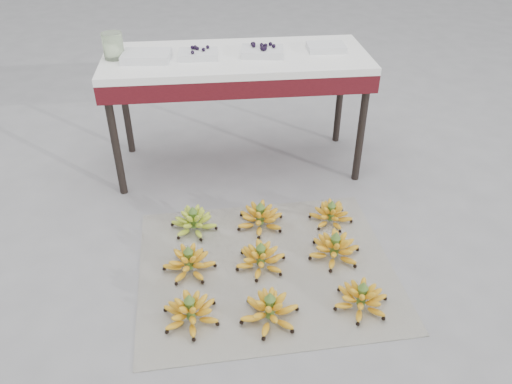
{
  "coord_description": "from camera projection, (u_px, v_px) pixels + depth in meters",
  "views": [
    {
      "loc": [
        -0.14,
        -1.8,
        1.72
      ],
      "look_at": [
        0.09,
        0.32,
        0.26
      ],
      "focal_mm": 35.0,
      "sensor_mm": 36.0,
      "label": 1
    }
  ],
  "objects": [
    {
      "name": "tray_right",
      "position": [
        262.0,
        51.0,
        2.89
      ],
      "size": [
        0.27,
        0.21,
        0.06
      ],
      "color": "silver",
      "rests_on": "vendor_table"
    },
    {
      "name": "vendor_table",
      "position": [
        236.0,
        69.0,
        2.95
      ],
      "size": [
        1.55,
        0.62,
        0.74
      ],
      "color": "black",
      "rests_on": "ground"
    },
    {
      "name": "bunch_back_center",
      "position": [
        260.0,
        218.0,
        2.73
      ],
      "size": [
        0.3,
        0.3,
        0.16
      ],
      "rotation": [
        0.0,
        0.0,
        0.17
      ],
      "color": "yellow",
      "rests_on": "newspaper_mat"
    },
    {
      "name": "bunch_front_left",
      "position": [
        190.0,
        311.0,
        2.18
      ],
      "size": [
        0.34,
        0.34,
        0.16
      ],
      "rotation": [
        0.0,
        0.0,
        0.39
      ],
      "color": "yellow",
      "rests_on": "newspaper_mat"
    },
    {
      "name": "bunch_mid_right",
      "position": [
        335.0,
        248.0,
        2.52
      ],
      "size": [
        0.29,
        0.29,
        0.16
      ],
      "rotation": [
        0.0,
        0.0,
        0.08
      ],
      "color": "yellow",
      "rests_on": "newspaper_mat"
    },
    {
      "name": "bunch_back_right",
      "position": [
        331.0,
        214.0,
        2.77
      ],
      "size": [
        0.3,
        0.3,
        0.14
      ],
      "rotation": [
        0.0,
        0.0,
        0.35
      ],
      "color": "yellow",
      "rests_on": "newspaper_mat"
    },
    {
      "name": "ground",
      "position": [
        245.0,
        273.0,
        2.46
      ],
      "size": [
        60.0,
        60.0,
        0.0
      ],
      "primitive_type": "plane",
      "color": "gray",
      "rests_on": "ground"
    },
    {
      "name": "tray_far_right",
      "position": [
        326.0,
        47.0,
        2.96
      ],
      "size": [
        0.23,
        0.17,
        0.04
      ],
      "color": "silver",
      "rests_on": "vendor_table"
    },
    {
      "name": "tray_left",
      "position": [
        198.0,
        54.0,
        2.86
      ],
      "size": [
        0.23,
        0.17,
        0.06
      ],
      "color": "silver",
      "rests_on": "vendor_table"
    },
    {
      "name": "bunch_mid_left",
      "position": [
        189.0,
        262.0,
        2.44
      ],
      "size": [
        0.26,
        0.26,
        0.16
      ],
      "rotation": [
        0.0,
        0.0,
        -0.02
      ],
      "color": "yellow",
      "rests_on": "newspaper_mat"
    },
    {
      "name": "glass_jar",
      "position": [
        113.0,
        46.0,
        2.81
      ],
      "size": [
        0.13,
        0.13,
        0.15
      ],
      "primitive_type": "cylinder",
      "rotation": [
        0.0,
        0.0,
        -0.11
      ],
      "color": "#D4EEBD",
      "rests_on": "vendor_table"
    },
    {
      "name": "bunch_front_right",
      "position": [
        361.0,
        298.0,
        2.24
      ],
      "size": [
        0.28,
        0.28,
        0.15
      ],
      "rotation": [
        0.0,
        0.0,
        -0.13
      ],
      "color": "yellow",
      "rests_on": "newspaper_mat"
    },
    {
      "name": "bunch_back_left",
      "position": [
        194.0,
        221.0,
        2.71
      ],
      "size": [
        0.32,
        0.32,
        0.15
      ],
      "rotation": [
        0.0,
        0.0,
        -0.37
      ],
      "color": "olive",
      "rests_on": "newspaper_mat"
    },
    {
      "name": "tray_far_left",
      "position": [
        147.0,
        56.0,
        2.82
      ],
      "size": [
        0.28,
        0.22,
        0.04
      ],
      "color": "silver",
      "rests_on": "vendor_table"
    },
    {
      "name": "bunch_mid_center",
      "position": [
        261.0,
        258.0,
        2.47
      ],
      "size": [
        0.3,
        0.3,
        0.15
      ],
      "rotation": [
        0.0,
        0.0,
        0.19
      ],
      "color": "yellow",
      "rests_on": "newspaper_mat"
    },
    {
      "name": "bunch_front_center",
      "position": [
        270.0,
        310.0,
        2.18
      ],
      "size": [
        0.3,
        0.3,
        0.16
      ],
      "rotation": [
        0.0,
        0.0,
        0.14
      ],
      "color": "yellow",
      "rests_on": "newspaper_mat"
    },
    {
      "name": "newspaper_mat",
      "position": [
        266.0,
        267.0,
        2.49
      ],
      "size": [
        1.29,
        1.1,
        0.01
      ],
      "primitive_type": "cube",
      "rotation": [
        0.0,
        0.0,
        0.04
      ],
      "color": "silver",
      "rests_on": "ground"
    }
  ]
}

